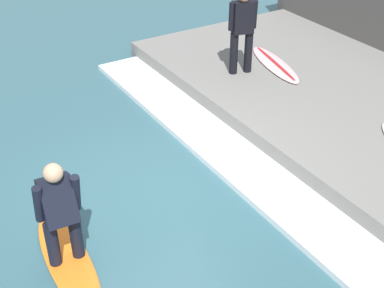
{
  "coord_description": "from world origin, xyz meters",
  "views": [
    {
      "loc": [
        -2.91,
        -5.56,
        4.85
      ],
      "look_at": [
        0.51,
        0.0,
        0.7
      ],
      "focal_mm": 50.0,
      "sensor_mm": 36.0,
      "label": 1
    }
  ],
  "objects_px": {
    "surfboard_riding": "(68,260)",
    "surfer_waiting_near": "(242,28)",
    "surfer_riding": "(59,209)",
    "surfboard_waiting_near": "(275,64)"
  },
  "relations": [
    {
      "from": "surfboard_riding",
      "to": "surfboard_waiting_near",
      "type": "xyz_separation_m",
      "value": [
        5.49,
        2.72,
        0.35
      ]
    },
    {
      "from": "surfer_riding",
      "to": "surfboard_riding",
      "type": "bearing_deg",
      "value": 14.04
    },
    {
      "from": "surfboard_riding",
      "to": "surfer_waiting_near",
      "type": "distance_m",
      "value": 5.63
    },
    {
      "from": "surfer_riding",
      "to": "surfer_waiting_near",
      "type": "distance_m",
      "value": 5.5
    },
    {
      "from": "surfer_waiting_near",
      "to": "surfer_riding",
      "type": "bearing_deg",
      "value": -148.88
    },
    {
      "from": "surfboard_riding",
      "to": "surfer_waiting_near",
      "type": "relative_size",
      "value": 1.26
    },
    {
      "from": "surfer_waiting_near",
      "to": "surfboard_waiting_near",
      "type": "bearing_deg",
      "value": -8.29
    },
    {
      "from": "surfer_waiting_near",
      "to": "surfboard_waiting_near",
      "type": "height_order",
      "value": "surfer_waiting_near"
    },
    {
      "from": "surfer_riding",
      "to": "surfboard_waiting_near",
      "type": "height_order",
      "value": "surfer_riding"
    },
    {
      "from": "surfer_riding",
      "to": "surfboard_waiting_near",
      "type": "bearing_deg",
      "value": 26.36
    }
  ]
}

